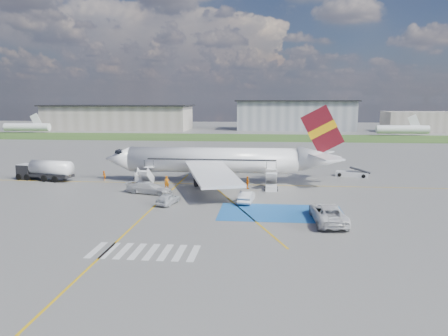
{
  "coord_description": "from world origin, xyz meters",
  "views": [
    {
      "loc": [
        8.32,
        -52.23,
        12.61
      ],
      "look_at": [
        2.58,
        5.66,
        3.5
      ],
      "focal_mm": 35.0,
      "sensor_mm": 36.0,
      "label": 1
    }
  ],
  "objects_px": {
    "van_white_b": "(149,186)",
    "car_silver_b": "(246,197)",
    "airliner": "(222,160)",
    "belt_loader": "(352,174)",
    "van_white_a": "(328,210)",
    "fuel_tanker": "(45,172)",
    "gpu_cart": "(143,178)",
    "car_silver_a": "(168,199)"
  },
  "relations": [
    {
      "from": "van_white_b",
      "to": "car_silver_b",
      "type": "bearing_deg",
      "value": -90.29
    },
    {
      "from": "airliner",
      "to": "van_white_b",
      "type": "bearing_deg",
      "value": -133.44
    },
    {
      "from": "belt_loader",
      "to": "van_white_a",
      "type": "bearing_deg",
      "value": -90.19
    },
    {
      "from": "van_white_a",
      "to": "belt_loader",
      "type": "bearing_deg",
      "value": -107.72
    },
    {
      "from": "fuel_tanker",
      "to": "airliner",
      "type": "bearing_deg",
      "value": 15.46
    },
    {
      "from": "van_white_a",
      "to": "van_white_b",
      "type": "height_order",
      "value": "van_white_a"
    },
    {
      "from": "belt_loader",
      "to": "van_white_b",
      "type": "relative_size",
      "value": 1.12
    },
    {
      "from": "gpu_cart",
      "to": "van_white_b",
      "type": "height_order",
      "value": "van_white_b"
    },
    {
      "from": "gpu_cart",
      "to": "fuel_tanker",
      "type": "bearing_deg",
      "value": -179.89
    },
    {
      "from": "car_silver_a",
      "to": "van_white_a",
      "type": "distance_m",
      "value": 19.23
    },
    {
      "from": "car_silver_b",
      "to": "van_white_a",
      "type": "bearing_deg",
      "value": 144.84
    },
    {
      "from": "gpu_cart",
      "to": "van_white_a",
      "type": "bearing_deg",
      "value": -34.55
    },
    {
      "from": "belt_loader",
      "to": "van_white_a",
      "type": "distance_m",
      "value": 29.0
    },
    {
      "from": "car_silver_b",
      "to": "van_white_b",
      "type": "xyz_separation_m",
      "value": [
        -13.38,
        3.93,
        0.25
      ]
    },
    {
      "from": "fuel_tanker",
      "to": "car_silver_a",
      "type": "xyz_separation_m",
      "value": [
        22.96,
        -13.98,
        -0.64
      ]
    },
    {
      "from": "car_silver_a",
      "to": "van_white_b",
      "type": "bearing_deg",
      "value": -42.19
    },
    {
      "from": "car_silver_b",
      "to": "van_white_b",
      "type": "height_order",
      "value": "van_white_b"
    },
    {
      "from": "belt_loader",
      "to": "car_silver_a",
      "type": "bearing_deg",
      "value": -124.41
    },
    {
      "from": "fuel_tanker",
      "to": "belt_loader",
      "type": "xyz_separation_m",
      "value": [
        48.99,
        8.14,
        -0.94
      ]
    },
    {
      "from": "fuel_tanker",
      "to": "car_silver_b",
      "type": "xyz_separation_m",
      "value": [
        32.41,
        -12.1,
        -0.6
      ]
    },
    {
      "from": "airliner",
      "to": "fuel_tanker",
      "type": "xyz_separation_m",
      "value": [
        -28.04,
        -1.34,
        -2.05
      ]
    },
    {
      "from": "fuel_tanker",
      "to": "car_silver_b",
      "type": "relative_size",
      "value": 2.15
    },
    {
      "from": "airliner",
      "to": "van_white_b",
      "type": "relative_size",
      "value": 7.29
    },
    {
      "from": "belt_loader",
      "to": "car_silver_b",
      "type": "height_order",
      "value": "belt_loader"
    },
    {
      "from": "gpu_cart",
      "to": "belt_loader",
      "type": "height_order",
      "value": "gpu_cart"
    },
    {
      "from": "airliner",
      "to": "belt_loader",
      "type": "height_order",
      "value": "airliner"
    },
    {
      "from": "gpu_cart",
      "to": "van_white_b",
      "type": "xyz_separation_m",
      "value": [
        3.04,
        -7.49,
        0.16
      ]
    },
    {
      "from": "car_silver_a",
      "to": "van_white_b",
      "type": "height_order",
      "value": "van_white_b"
    },
    {
      "from": "fuel_tanker",
      "to": "car_silver_b",
      "type": "height_order",
      "value": "fuel_tanker"
    },
    {
      "from": "car_silver_a",
      "to": "van_white_b",
      "type": "distance_m",
      "value": 7.01
    },
    {
      "from": "airliner",
      "to": "van_white_b",
      "type": "height_order",
      "value": "airliner"
    },
    {
      "from": "airliner",
      "to": "gpu_cart",
      "type": "distance_m",
      "value": 12.48
    },
    {
      "from": "belt_loader",
      "to": "gpu_cart",
      "type": "bearing_deg",
      "value": -149.8
    },
    {
      "from": "van_white_a",
      "to": "airliner",
      "type": "bearing_deg",
      "value": -60.24
    },
    {
      "from": "airliner",
      "to": "fuel_tanker",
      "type": "height_order",
      "value": "airliner"
    },
    {
      "from": "belt_loader",
      "to": "car_silver_a",
      "type": "relative_size",
      "value": 1.37
    },
    {
      "from": "van_white_a",
      "to": "car_silver_a",
      "type": "bearing_deg",
      "value": -19.94
    },
    {
      "from": "car_silver_a",
      "to": "van_white_b",
      "type": "relative_size",
      "value": 0.82
    },
    {
      "from": "van_white_b",
      "to": "gpu_cart",
      "type": "bearing_deg",
      "value": 38.17
    },
    {
      "from": "airliner",
      "to": "fuel_tanker",
      "type": "distance_m",
      "value": 28.15
    },
    {
      "from": "belt_loader",
      "to": "van_white_b",
      "type": "height_order",
      "value": "van_white_b"
    },
    {
      "from": "airliner",
      "to": "car_silver_b",
      "type": "bearing_deg",
      "value": -71.96
    }
  ]
}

